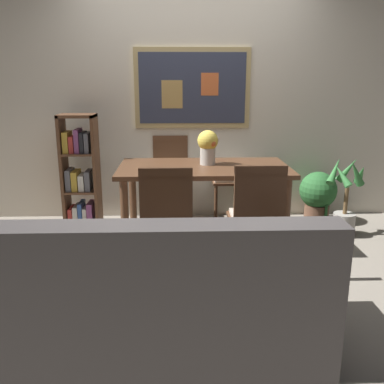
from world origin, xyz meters
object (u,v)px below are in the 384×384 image
object	(u,v)px
potted_ivy	(318,194)
potted_palm	(346,201)
dining_chair_far_left	(171,171)
dining_chair_near_left	(167,214)
dining_table	(204,176)
dining_chair_far_right	(230,170)
flower_vase	(208,145)
tv_remote	(268,169)
leather_couch	(163,298)
bookshelf	(80,176)
dining_chair_near_right	(257,211)

from	to	relation	value
potted_ivy	potted_palm	world-z (taller)	potted_palm
potted_ivy	dining_chair_far_left	bearing A→B (deg)	174.11
dining_chair_near_left	dining_chair_far_left	xyz separation A→B (m)	(0.01, 1.51, 0.00)
dining_table	dining_chair_far_left	distance (m)	0.81
potted_palm	dining_chair_far_right	bearing A→B (deg)	149.83
dining_chair_far_left	dining_chair_far_right	size ratio (longest dim) A/B	1.00
dining_chair_far_left	flower_vase	bearing A→B (deg)	-61.48
dining_chair_near_left	potted_ivy	world-z (taller)	dining_chair_near_left
tv_remote	dining_table	bearing A→B (deg)	161.08
dining_chair_near_left	potted_palm	size ratio (longest dim) A/B	1.15
dining_table	dining_chair_far_left	size ratio (longest dim) A/B	1.70
leather_couch	bookshelf	size ratio (longest dim) A/B	1.54
flower_vase	tv_remote	distance (m)	0.60
leather_couch	potted_ivy	distance (m)	2.71
bookshelf	dining_chair_near_right	bearing A→B (deg)	-37.09
potted_palm	tv_remote	xyz separation A→B (m)	(-0.85, -0.33, 0.40)
dining_chair_near_left	potted_palm	xyz separation A→B (m)	(1.73, 0.92, -0.19)
dining_chair_near_right	bookshelf	world-z (taller)	bookshelf
dining_chair_far_left	tv_remote	size ratio (longest dim) A/B	5.91
leather_couch	flower_vase	xyz separation A→B (m)	(0.37, 1.70, 0.61)
dining_chair_far_left	leather_couch	size ratio (longest dim) A/B	0.51
potted_palm	flower_vase	bearing A→B (deg)	-177.41
dining_table	flower_vase	world-z (taller)	flower_vase
dining_chair_far_left	dining_table	bearing A→B (deg)	-66.64
dining_chair_far_right	dining_table	bearing A→B (deg)	-113.48
dining_chair_far_right	bookshelf	xyz separation A→B (m)	(-1.57, -0.28, 0.01)
dining_chair_far_left	bookshelf	world-z (taller)	bookshelf
dining_chair_far_left	tv_remote	world-z (taller)	dining_chair_far_left
bookshelf	potted_ivy	distance (m)	2.53
dining_chair_far_right	dining_chair_near_right	xyz separation A→B (m)	(0.03, -1.49, 0.00)
bookshelf	dining_table	bearing A→B (deg)	-21.42
dining_chair_far_right	leather_couch	bearing A→B (deg)	-105.44
dining_chair_near_left	potted_ivy	size ratio (longest dim) A/B	1.66
dining_table	tv_remote	size ratio (longest dim) A/B	10.06
dining_chair_far_right	bookshelf	world-z (taller)	bookshelf
dining_chair_near_left	potted_ivy	bearing A→B (deg)	40.22
dining_table	bookshelf	size ratio (longest dim) A/B	1.32
dining_chair_far_right	bookshelf	distance (m)	1.60
dining_chair_far_left	bookshelf	bearing A→B (deg)	-164.77
potted_ivy	dining_chair_near_right	bearing A→B (deg)	-125.09
tv_remote	bookshelf	bearing A→B (deg)	159.34
leather_couch	potted_ivy	size ratio (longest dim) A/B	3.29
dining_table	bookshelf	distance (m)	1.34
dining_chair_near_right	flower_vase	distance (m)	0.95
dining_table	flower_vase	xyz separation A→B (m)	(0.04, 0.08, 0.28)
tv_remote	dining_chair_near_right	bearing A→B (deg)	-109.21
potted_palm	flower_vase	world-z (taller)	flower_vase
dining_table	dining_chair_far_right	size ratio (longest dim) A/B	1.70
potted_ivy	potted_palm	xyz separation A→B (m)	(0.13, -0.43, 0.04)
dining_chair_near_right	leather_couch	xyz separation A→B (m)	(-0.69, -0.90, -0.23)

